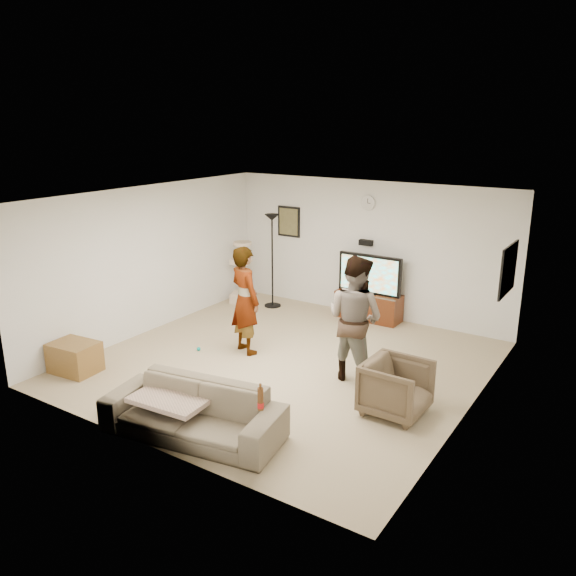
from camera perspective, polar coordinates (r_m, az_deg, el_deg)
The scene contains 24 objects.
floor at distance 8.75m, azimuth -0.30°, elevation -7.52°, with size 5.50×5.50×0.02m, color tan.
ceiling at distance 8.06m, azimuth -0.33°, elevation 9.07°, with size 5.50×5.50×0.02m, color silver.
wall_back at distance 10.66m, azimuth 7.85°, elevation 3.86°, with size 5.50×0.04×2.50m, color white.
wall_front at distance 6.33m, azimuth -14.18°, elevation -5.35°, with size 5.50×0.04×2.50m, color white.
wall_left at distance 10.05m, azimuth -13.55°, elevation 2.78°, with size 0.04×5.50×2.50m, color white.
wall_right at distance 7.25m, azimuth 18.18°, elevation -2.85°, with size 0.04×5.50×2.50m, color white.
wall_clock at distance 10.48m, azimuth 7.96°, elevation 8.37°, with size 0.26×0.26×0.04m, color white.
wall_speaker at distance 10.58m, azimuth 7.74°, elevation 4.49°, with size 0.25×0.10×0.10m, color black.
picture_back at distance 11.38m, azimuth 0.08°, elevation 6.61°, with size 0.42×0.03×0.52m, color brown.
picture_right at distance 8.69m, azimuth 21.01°, elevation 1.73°, with size 0.03×0.78×0.62m, color #EAC456.
tv_stand at distance 10.63m, azimuth 7.99°, elevation -1.78°, with size 1.20×0.45×0.50m, color #3F1B0C.
console_box at distance 10.40m, azimuth 6.49°, elevation -3.38°, with size 0.40×0.30×0.07m, color #B9B9B9.
tv at distance 10.46m, azimuth 8.12°, elevation 1.37°, with size 1.20×0.08×0.71m, color black.
tv_screen at distance 10.42m, azimuth 8.01°, elevation 1.32°, with size 1.10×0.01×0.63m, color #2FEFF8.
floor_lamp at distance 11.07m, azimuth -1.57°, elevation 2.66°, with size 0.32×0.32×1.81m, color black.
cat_tree at distance 11.44m, azimuth -4.65°, elevation 1.62°, with size 0.40×0.40×1.26m, color beige.
person_left at distance 8.90m, azimuth -4.29°, elevation -1.21°, with size 0.62×0.41×1.70m, color #B5B5B5.
person_right at distance 8.00m, azimuth 6.65°, elevation -3.02°, with size 0.87×0.68×1.79m, color #2F5774.
sofa at distance 6.85m, azimuth -9.43°, elevation -12.00°, with size 2.10×0.82×0.61m, color #6A5F4D.
throw_blanket at distance 6.98m, azimuth -11.23°, elevation -10.55°, with size 0.90×0.70×0.06m, color tan.
beer_bottle at distance 6.10m, azimuth -2.74°, elevation -10.95°, with size 0.06×0.06×0.25m, color #552F12.
armchair at distance 7.33m, azimuth 10.69°, elevation -9.71°, with size 0.74×0.76×0.70m, color brown.
side_table at distance 8.94m, azimuth -20.41°, elevation -6.46°, with size 0.67×0.50×0.44m, color brown.
toy_ball at distance 9.29m, azimuth -8.86°, elevation -5.99°, with size 0.06×0.06×0.06m, color #02908F.
Camera 1 is at (4.39, -6.68, 3.55)m, focal length 35.81 mm.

